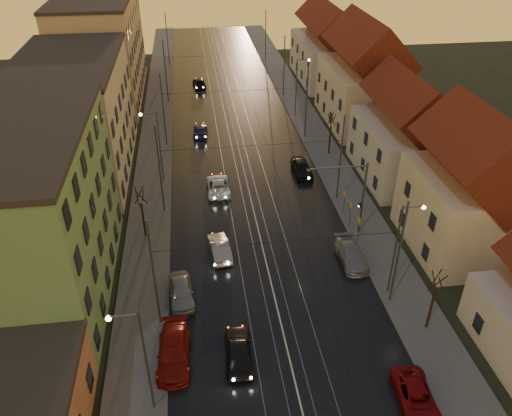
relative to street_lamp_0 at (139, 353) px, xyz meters
name	(u,v)px	position (x,y,z in m)	size (l,w,h in m)	color
road	(236,138)	(9.10, 38.00, -4.87)	(16.00, 120.00, 0.04)	black
sidewalk_left	(156,142)	(-0.90, 38.00, -4.81)	(4.00, 120.00, 0.15)	#4C4C4C
sidewalk_right	(314,133)	(19.10, 38.00, -4.81)	(4.00, 120.00, 0.15)	#4C4C4C
tram_rail_0	(219,139)	(6.90, 38.00, -4.83)	(0.06, 120.00, 0.03)	gray
tram_rail_1	(230,138)	(8.33, 38.00, -4.83)	(0.06, 120.00, 0.03)	gray
tram_rail_2	(242,137)	(9.87, 38.00, -4.83)	(0.06, 120.00, 0.03)	gray
tram_rail_3	(253,137)	(11.30, 38.00, -4.83)	(0.06, 120.00, 0.03)	gray
apartment_left_1	(27,220)	(-8.40, 12.00, 1.61)	(10.00, 18.00, 13.00)	#66925D
apartment_left_2	(76,119)	(-8.40, 32.00, 1.11)	(10.00, 20.00, 12.00)	beige
apartment_left_3	(102,49)	(-8.40, 56.00, 2.11)	(10.00, 24.00, 14.00)	tan
house_right_1	(471,192)	(26.10, 13.00, 0.56)	(8.67, 10.20, 10.80)	beige
house_right_2	(408,136)	(26.10, 26.00, -0.24)	(9.18, 12.24, 9.20)	silver
house_right_3	(364,79)	(26.10, 41.00, 0.92)	(9.18, 14.28, 11.50)	beige
house_right_4	(328,48)	(26.10, 59.00, 0.16)	(9.18, 16.32, 10.00)	silver
catenary_pole_l_1	(154,276)	(0.50, 7.00, -0.39)	(0.16, 0.16, 9.00)	#595B60
catenary_pole_r_1	(398,254)	(17.70, 7.00, -0.39)	(0.16, 0.16, 9.00)	#595B60
catenary_pole_l_2	(160,171)	(0.50, 22.00, -0.39)	(0.16, 0.16, 9.00)	#595B60
catenary_pole_r_2	(340,159)	(17.70, 22.00, -0.39)	(0.16, 0.16, 9.00)	#595B60
catenary_pole_l_3	(163,111)	(0.50, 37.00, -0.39)	(0.16, 0.16, 9.00)	#595B60
catenary_pole_r_3	(306,103)	(17.70, 37.00, -0.39)	(0.16, 0.16, 9.00)	#595B60
catenary_pole_l_4	(166,72)	(0.50, 52.00, -0.39)	(0.16, 0.16, 9.00)	#595B60
catenary_pole_r_4	(284,67)	(17.70, 52.00, -0.39)	(0.16, 0.16, 9.00)	#595B60
catenary_pole_l_5	(167,40)	(0.50, 70.00, -0.39)	(0.16, 0.16, 9.00)	#595B60
catenary_pole_r_5	(266,36)	(17.70, 70.00, -0.39)	(0.16, 0.16, 9.00)	#595B60
street_lamp_0	(139,353)	(0.00, 0.00, 0.00)	(1.75, 0.32, 8.00)	#595B60
street_lamp_1	(401,241)	(18.21, 8.00, 0.00)	(1.75, 0.32, 8.00)	#595B60
street_lamp_2	(156,140)	(0.00, 28.00, 0.00)	(1.75, 0.32, 8.00)	#595B60
street_lamp_3	(299,82)	(18.21, 44.00, 0.00)	(1.75, 0.32, 8.00)	#595B60
traffic_light_mast	(353,190)	(17.10, 16.00, -0.29)	(5.30, 0.32, 7.20)	#595B60
bare_tree_0	(143,214)	(-1.09, 18.00, -2.40)	(1.09, 1.09, 5.11)	black
bare_tree_1	(432,302)	(19.31, 4.00, -2.40)	(1.09, 1.09, 5.11)	black
bare_tree_2	(330,135)	(19.51, 32.00, -2.40)	(1.09, 1.09, 5.11)	black
driving_car_0	(239,351)	(5.76, 3.06, -4.12)	(1.81, 4.49, 1.53)	black
driving_car_1	(220,248)	(5.33, 14.47, -4.16)	(1.54, 4.40, 1.45)	#9D9DA2
driving_car_2	(218,185)	(5.98, 25.16, -4.20)	(2.26, 4.91, 1.37)	silver
driving_car_3	(200,131)	(4.71, 39.46, -4.26)	(1.75, 4.32, 1.25)	navy
driving_car_4	(199,83)	(5.30, 57.78, -4.14)	(1.75, 4.36, 1.49)	black
parked_left_2	(174,352)	(1.50, 3.54, -4.13)	(2.12, 5.20, 1.51)	maroon
parked_left_3	(181,291)	(2.04, 9.40, -4.15)	(1.74, 4.33, 1.48)	#A1A1A6
parked_right_0	(416,398)	(15.99, -1.89, -4.25)	(2.12, 4.59, 1.28)	maroon
parked_right_1	(351,255)	(16.19, 12.07, -4.19)	(1.94, 4.78, 1.39)	#9A9A9F
parked_right_2	(302,168)	(15.30, 27.62, -4.11)	(1.82, 4.53, 1.54)	black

